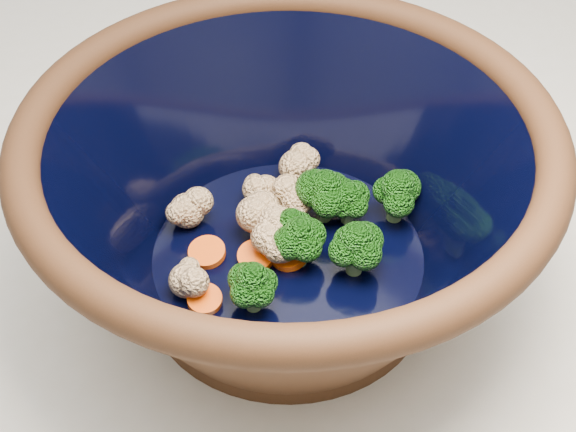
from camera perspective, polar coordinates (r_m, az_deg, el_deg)
The scene contains 2 objects.
mixing_bowl at distance 0.60m, azimuth 0.00°, elevation 1.13°, with size 0.44×0.44×0.17m.
vegetable_pile at distance 0.63m, azimuth 0.97°, elevation -0.43°, with size 0.21×0.16×0.05m.
Camera 1 is at (-0.28, -0.40, 1.41)m, focal length 50.00 mm.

